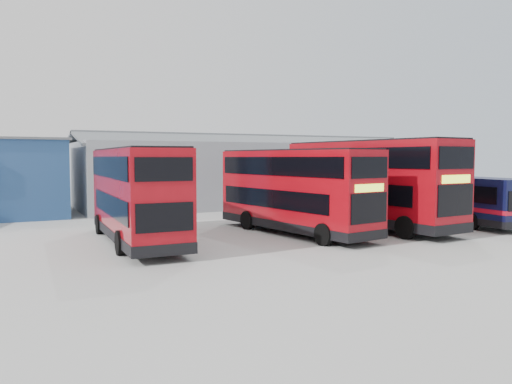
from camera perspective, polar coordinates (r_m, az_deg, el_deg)
name	(u,v)px	position (r m, az deg, el deg)	size (l,w,h in m)	color
ground_plane	(297,245)	(22.49, 4.71, -6.01)	(120.00, 120.00, 0.00)	#A8A8A3
maintenance_shed	(256,172)	(43.55, 0.05, 2.29)	(30.50, 12.00, 5.89)	#9DA2AB
double_decker_left	(136,196)	(23.16, -13.56, -0.46)	(2.82, 10.27, 4.31)	#9A0812
double_decker_centre	(294,192)	(25.45, 4.39, 0.02)	(3.85, 10.39, 4.30)	#9A0812
double_decker_right	(368,184)	(28.29, 12.67, 0.85)	(3.64, 11.56, 4.81)	#9A0812
single_decker_blue	(449,199)	(31.96, 21.22, -0.80)	(3.22, 10.39, 2.77)	black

